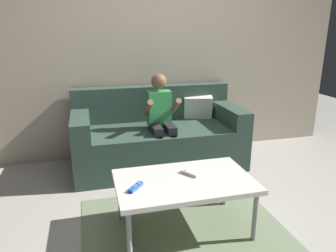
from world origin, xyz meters
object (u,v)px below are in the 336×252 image
(game_remote_blue_center, at_px, (136,187))
(coffee_table, at_px, (184,184))
(person_seated_on_couch, at_px, (161,118))
(game_remote_white_near_edge, at_px, (190,173))
(couch, at_px, (158,138))

(game_remote_blue_center, bearing_deg, coffee_table, 7.81)
(person_seated_on_couch, distance_m, game_remote_blue_center, 1.19)
(person_seated_on_couch, height_order, game_remote_white_near_edge, person_seated_on_couch)
(person_seated_on_couch, xyz_separation_m, game_remote_blue_center, (-0.44, -1.09, -0.16))
(person_seated_on_couch, bearing_deg, coffee_table, -94.53)
(person_seated_on_couch, xyz_separation_m, coffee_table, (-0.08, -1.04, -0.20))
(couch, height_order, game_remote_blue_center, couch)
(couch, distance_m, coffee_table, 1.23)
(couch, distance_m, game_remote_blue_center, 1.35)
(game_remote_white_near_edge, bearing_deg, couch, 88.34)
(coffee_table, xyz_separation_m, game_remote_white_near_edge, (0.06, 0.06, 0.05))
(person_seated_on_couch, distance_m, game_remote_white_near_edge, 0.99)
(person_seated_on_couch, distance_m, coffee_table, 1.06)
(couch, xyz_separation_m, game_remote_blue_center, (-0.45, -1.27, 0.12))
(couch, bearing_deg, game_remote_white_near_edge, -91.66)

